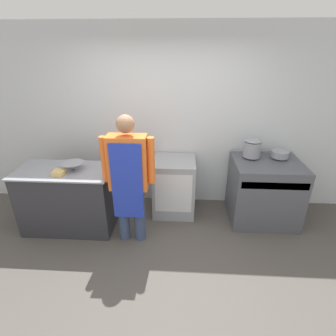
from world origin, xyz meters
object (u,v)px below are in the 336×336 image
sauce_pot (280,154)px  stove (264,191)px  mixing_bowl (73,166)px  stock_pot (252,148)px  fridge_unit (174,186)px  person_cook (129,174)px  plastic_tub (59,173)px

sauce_pot → stove: bearing=-142.9°
mixing_bowl → stock_pot: 2.47m
stove → sauce_pot: (0.19, 0.14, 0.52)m
sauce_pot → fridge_unit: bearing=-178.9°
fridge_unit → stock_pot: bearing=1.5°
stove → stock_pot: bearing=146.1°
fridge_unit → person_cook: (-0.53, -0.71, 0.53)m
fridge_unit → person_cook: size_ratio=0.51×
stock_pot → sauce_pot: 0.40m
fridge_unit → person_cook: person_cook is taller
mixing_bowl → plastic_tub: 0.20m
person_cook → plastic_tub: 0.92m
person_cook → plastic_tub: (-0.91, 0.09, -0.04)m
mixing_bowl → plastic_tub: (-0.12, -0.15, -0.02)m
stove → mixing_bowl: mixing_bowl is taller
stove → plastic_tub: (-2.75, -0.51, 0.46)m
plastic_tub → sauce_pot: bearing=12.5°
fridge_unit → mixing_bowl: (-1.32, -0.47, 0.51)m
plastic_tub → stock_pot: (2.54, 0.65, 0.15)m
stove → person_cook: person_cook is taller
stock_pot → plastic_tub: bearing=-165.7°
stock_pot → sauce_pot: (0.40, 0.00, -0.08)m
person_cook → mixing_bowl: bearing=162.8°
fridge_unit → sauce_pot: size_ratio=3.59×
fridge_unit → mixing_bowl: mixing_bowl is taller
stove → fridge_unit: (-1.31, 0.11, -0.03)m
stove → person_cook: 2.00m
person_cook → mixing_bowl: (-0.79, 0.25, -0.02)m
mixing_bowl → person_cook: bearing=-17.2°
mixing_bowl → plastic_tub: size_ratio=2.13×
stove → sauce_pot: 0.57m
person_cook → mixing_bowl: size_ratio=5.67×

